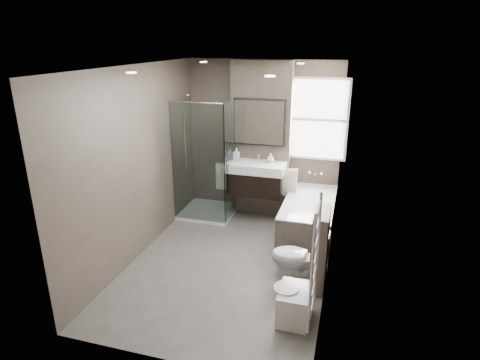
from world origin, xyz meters
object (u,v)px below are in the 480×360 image
(toilet, at_px, (299,258))
(bathtub, at_px, (309,216))
(vanity, at_px, (256,178))
(bidet, at_px, (294,304))

(toilet, bearing_deg, bathtub, -176.57)
(vanity, bearing_deg, toilet, -60.19)
(toilet, height_order, bidet, toilet)
(vanity, relative_size, toilet, 1.34)
(bathtub, distance_m, bidet, 2.07)
(vanity, distance_m, toilet, 1.99)
(bathtub, relative_size, toilet, 2.26)
(vanity, relative_size, bathtub, 0.59)
(vanity, xyz_separation_m, bidet, (1.01, -2.39, -0.55))
(bathtub, relative_size, bidet, 3.32)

